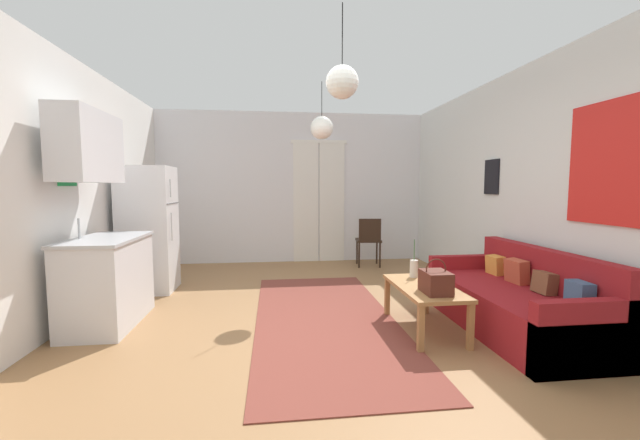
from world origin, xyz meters
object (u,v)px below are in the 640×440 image
at_px(accent_chair, 369,239).
at_px(refrigerator, 149,229).
at_px(coffee_table, 424,291).
at_px(pendant_lamp_far, 322,128).
at_px(couch, 518,303).
at_px(bamboo_vase, 414,268).
at_px(pendant_lamp_near, 342,82).
at_px(handbag, 436,282).

bearing_deg(accent_chair, refrigerator, 25.51).
bearing_deg(accent_chair, coffee_table, 92.44).
bearing_deg(coffee_table, pendant_lamp_far, 118.00).
bearing_deg(couch, pendant_lamp_far, 136.72).
relative_size(accent_chair, pendant_lamp_far, 1.16).
relative_size(bamboo_vase, pendant_lamp_near, 0.58).
distance_m(couch, refrigerator, 4.49).
relative_size(bamboo_vase, handbag, 1.28).
distance_m(coffee_table, accent_chair, 2.98).
bearing_deg(accent_chair, couch, 109.41).
distance_m(coffee_table, bamboo_vase, 0.38).
height_order(accent_chair, pendant_lamp_near, pendant_lamp_near).
height_order(handbag, accent_chair, accent_chair).
relative_size(handbag, accent_chair, 0.37).
bearing_deg(couch, refrigerator, 154.47).
height_order(refrigerator, accent_chair, refrigerator).
distance_m(handbag, accent_chair, 3.24).
height_order(bamboo_vase, pendant_lamp_far, pendant_lamp_far).
distance_m(coffee_table, handbag, 0.31).
distance_m(couch, coffee_table, 0.93).
height_order(bamboo_vase, handbag, bamboo_vase).
distance_m(bamboo_vase, pendant_lamp_near, 2.11).
height_order(handbag, pendant_lamp_far, pendant_lamp_far).
height_order(couch, pendant_lamp_far, pendant_lamp_far).
height_order(couch, pendant_lamp_near, pendant_lamp_near).
bearing_deg(pendant_lamp_near, handbag, 19.37).
xyz_separation_m(handbag, pendant_lamp_far, (-0.81, 1.79, 1.61)).
relative_size(refrigerator, pendant_lamp_far, 2.26).
bearing_deg(coffee_table, pendant_lamp_near, -147.63).
xyz_separation_m(couch, handbag, (-0.92, -0.16, 0.28)).
height_order(coffee_table, bamboo_vase, bamboo_vase).
bearing_deg(coffee_table, refrigerator, 149.63).
bearing_deg(handbag, pendant_lamp_near, -160.63).
bearing_deg(couch, bamboo_vase, 153.39).
bearing_deg(pendant_lamp_near, pendant_lamp_far, 86.89).
relative_size(couch, handbag, 6.10).
xyz_separation_m(coffee_table, handbag, (-0.00, -0.26, 0.16)).
distance_m(coffee_table, refrigerator, 3.62).
height_order(couch, accent_chair, accent_chair).
distance_m(couch, handbag, 0.98).
bearing_deg(handbag, couch, 10.02).
relative_size(accent_chair, pendant_lamp_near, 1.23).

